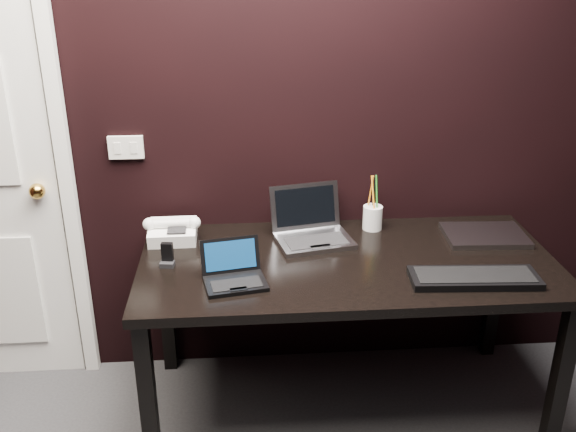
{
  "coord_description": "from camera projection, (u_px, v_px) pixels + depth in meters",
  "views": [
    {
      "loc": [
        -0.12,
        -0.92,
        1.93
      ],
      "look_at": [
        0.05,
        1.35,
        0.96
      ],
      "focal_mm": 40.0,
      "sensor_mm": 36.0,
      "label": 1
    }
  ],
  "objects": [
    {
      "name": "closed_laptop",
      "position": [
        485.0,
        235.0,
        2.81
      ],
      "size": [
        0.36,
        0.27,
        0.02
      ],
      "color": "#9D9DA3",
      "rests_on": "desk"
    },
    {
      "name": "desk",
      "position": [
        347.0,
        276.0,
        2.66
      ],
      "size": [
        1.7,
        0.8,
        0.74
      ],
      "color": "black",
      "rests_on": "ground"
    },
    {
      "name": "wall_back",
      "position": [
        268.0,
        103.0,
        2.75
      ],
      "size": [
        4.0,
        0.0,
        4.0
      ],
      "primitive_type": "plane",
      "rotation": [
        1.57,
        0.0,
        0.0
      ],
      "color": "black",
      "rests_on": "ground"
    },
    {
      "name": "silver_laptop",
      "position": [
        312.0,
        231.0,
        2.78
      ],
      "size": [
        0.36,
        0.34,
        0.22
      ],
      "color": "#A2A3A8",
      "rests_on": "desk"
    },
    {
      "name": "pen_cup",
      "position": [
        373.0,
        217.0,
        2.88
      ],
      "size": [
        0.09,
        0.09,
        0.26
      ],
      "color": "silver",
      "rests_on": "desk"
    },
    {
      "name": "netbook",
      "position": [
        234.0,
        275.0,
        2.44
      ],
      "size": [
        0.26,
        0.24,
        0.15
      ],
      "color": "black",
      "rests_on": "desk"
    },
    {
      "name": "mobile_phone",
      "position": [
        167.0,
        257.0,
        2.56
      ],
      "size": [
        0.06,
        0.05,
        0.1
      ],
      "color": "black",
      "rests_on": "desk"
    },
    {
      "name": "desk_phone",
      "position": [
        173.0,
        231.0,
        2.78
      ],
      "size": [
        0.25,
        0.19,
        0.12
      ],
      "color": "white",
      "rests_on": "desk"
    },
    {
      "name": "wall_switch",
      "position": [
        126.0,
        147.0,
        2.77
      ],
      "size": [
        0.15,
        0.02,
        0.1
      ],
      "color": "silver",
      "rests_on": "wall_back"
    },
    {
      "name": "ext_keyboard",
      "position": [
        474.0,
        278.0,
        2.45
      ],
      "size": [
        0.5,
        0.19,
        0.03
      ],
      "color": "black",
      "rests_on": "desk"
    }
  ]
}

